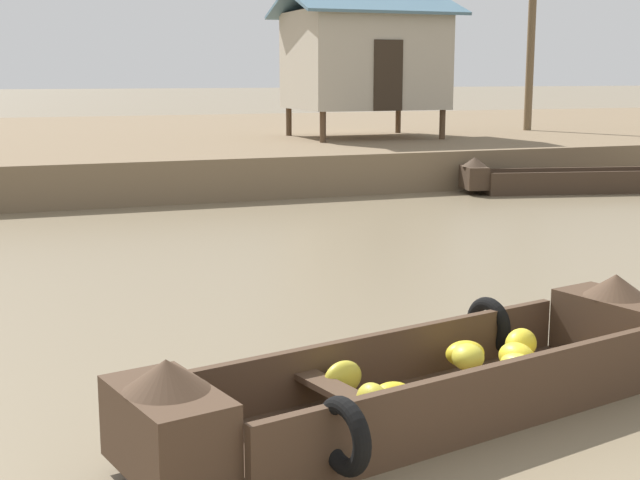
# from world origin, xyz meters

# --- Properties ---
(ground_plane) EXTENTS (300.00, 300.00, 0.00)m
(ground_plane) POSITION_xyz_m (0.00, 10.00, 0.00)
(ground_plane) COLOR #7A6B51
(riverbank_strip) EXTENTS (160.00, 20.00, 0.90)m
(riverbank_strip) POSITION_xyz_m (0.00, 25.95, 0.45)
(riverbank_strip) COLOR #756047
(riverbank_strip) RESTS_ON ground
(banana_boat) EXTENTS (5.00, 2.42, 0.87)m
(banana_boat) POSITION_xyz_m (-0.02, 3.98, 0.31)
(banana_boat) COLOR #473323
(banana_boat) RESTS_ON ground
(fishing_skiff_distant) EXTENTS (5.25, 1.94, 0.82)m
(fishing_skiff_distant) POSITION_xyz_m (9.16, 14.85, 0.27)
(fishing_skiff_distant) COLOR #3D2D21
(fishing_skiff_distant) RESTS_ON ground
(stilt_house_mid_left) EXTENTS (4.52, 3.68, 4.00)m
(stilt_house_mid_left) POSITION_xyz_m (6.52, 20.84, 3.05)
(stilt_house_mid_left) COLOR #4C3826
(stilt_house_mid_left) RESTS_ON riverbank_strip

